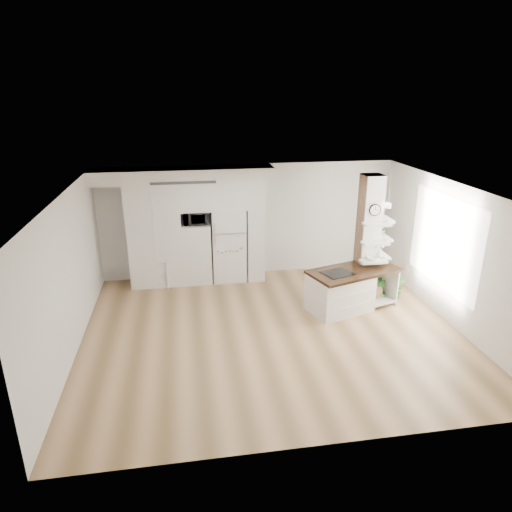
{
  "coord_description": "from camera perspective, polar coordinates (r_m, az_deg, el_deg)",
  "views": [
    {
      "loc": [
        -1.52,
        -7.48,
        4.32
      ],
      "look_at": [
        -0.16,
        0.9,
        1.2
      ],
      "focal_mm": 32.0,
      "sensor_mm": 36.0,
      "label": 1
    }
  ],
  "objects": [
    {
      "name": "floor_plant_a",
      "position": [
        10.43,
        17.34,
        -3.82
      ],
      "size": [
        0.32,
        0.28,
        0.49
      ],
      "primitive_type": "imported",
      "rotation": [
        0.0,
        0.0,
        -0.25
      ],
      "color": "#338134",
      "rests_on": "floor"
    },
    {
      "name": "pendant_light",
      "position": [
        8.57,
        13.21,
        4.73
      ],
      "size": [
        0.12,
        0.12,
        0.1
      ],
      "primitive_type": "cylinder",
      "color": "white",
      "rests_on": "room"
    },
    {
      "name": "refrigerator",
      "position": [
        10.78,
        -3.47,
        1.47
      ],
      "size": [
        0.78,
        0.69,
        1.75
      ],
      "color": "white",
      "rests_on": "floor"
    },
    {
      "name": "floor_plant_b",
      "position": [
        10.19,
        15.09,
        -4.12
      ],
      "size": [
        0.32,
        0.32,
        0.5
      ],
      "primitive_type": "imported",
      "rotation": [
        0.0,
        0.0,
        -0.16
      ],
      "color": "#338134",
      "rests_on": "floor"
    },
    {
      "name": "window",
      "position": [
        9.67,
        22.41,
        1.63
      ],
      "size": [
        0.0,
        2.4,
        2.4
      ],
      "primitive_type": "plane",
      "rotation": [
        1.57,
        0.0,
        -1.57
      ],
      "color": "white",
      "rests_on": "room"
    },
    {
      "name": "bookshelf",
      "position": [
        10.78,
        -12.14,
        -2.3
      ],
      "size": [
        0.58,
        0.39,
        0.64
      ],
      "rotation": [
        0.0,
        0.0,
        -0.15
      ],
      "color": "silver",
      "rests_on": "floor"
    },
    {
      "name": "kitchen_island",
      "position": [
        9.58,
        11.01,
        -4.12
      ],
      "size": [
        2.06,
        1.42,
        1.41
      ],
      "rotation": [
        0.0,
        0.0,
        0.31
      ],
      "color": "silver",
      "rests_on": "floor"
    },
    {
      "name": "decor_bowl",
      "position": [
        9.79,
        14.33,
        -0.32
      ],
      "size": [
        0.22,
        0.22,
        0.05
      ],
      "primitive_type": "imported",
      "color": "white",
      "rests_on": "column"
    },
    {
      "name": "floor",
      "position": [
        8.77,
        1.97,
        -9.37
      ],
      "size": [
        7.0,
        6.0,
        0.01
      ],
      "primitive_type": "cube",
      "color": "tan",
      "rests_on": "ground"
    },
    {
      "name": "microwave",
      "position": [
        10.47,
        -7.61,
        4.75
      ],
      "size": [
        0.54,
        0.37,
        0.3
      ],
      "primitive_type": "imported",
      "color": "#2D2D2D",
      "rests_on": "cabinet_wall"
    },
    {
      "name": "room",
      "position": [
        8.02,
        2.13,
        2.24
      ],
      "size": [
        7.04,
        6.04,
        2.72
      ],
      "color": "white",
      "rests_on": "ground"
    },
    {
      "name": "column",
      "position": [
        9.91,
        14.41,
        2.07
      ],
      "size": [
        0.69,
        0.9,
        2.7
      ],
      "color": "silver",
      "rests_on": "floor"
    },
    {
      "name": "shelf_plant",
      "position": [
        10.1,
        15.43,
        3.35
      ],
      "size": [
        0.27,
        0.23,
        0.3
      ],
      "primitive_type": "imported",
      "color": "#338134",
      "rests_on": "column"
    },
    {
      "name": "cabinet_wall",
      "position": [
        10.53,
        -8.55,
        4.43
      ],
      "size": [
        4.0,
        0.71,
        2.7
      ],
      "color": "silver",
      "rests_on": "floor"
    }
  ]
}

